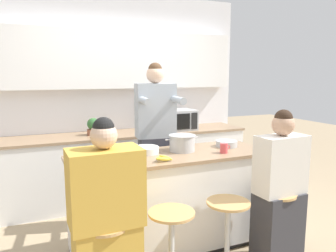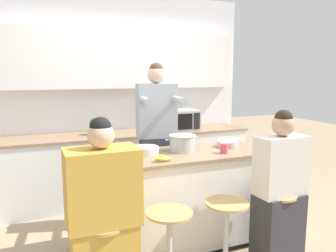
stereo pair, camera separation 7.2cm
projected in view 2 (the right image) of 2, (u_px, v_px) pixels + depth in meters
The scene contains 18 objects.
ground_plane at pixel (171, 247), 3.13m from camera, with size 16.00×16.00×0.00m, color tan.
wall_back at pixel (124, 81), 4.44m from camera, with size 3.48×0.22×2.70m.
back_counter at pixel (131, 165), 4.34m from camera, with size 3.23×0.62×0.89m.
kitchen_island at pixel (171, 201), 3.06m from camera, with size 1.86×0.65×0.91m.
bar_stool_center_left at pixel (169, 250), 2.46m from camera, with size 0.38×0.38×0.63m.
bar_stool_center_right at pixel (226, 238), 2.64m from camera, with size 0.38×0.38×0.63m.
bar_stool_rightmost at pixel (274, 226), 2.84m from camera, with size 0.38×0.38×0.63m.
person_cooking at pixel (157, 146), 3.53m from camera, with size 0.47×0.58×1.76m.
person_wrapped_blanket at pixel (104, 223), 2.23m from camera, with size 0.49×0.30×1.36m.
person_seated_near at pixel (279, 196), 2.78m from camera, with size 0.45×0.28×1.35m.
cooking_pot at pixel (182, 143), 3.09m from camera, with size 0.34×0.25×0.16m.
fruit_bowl at pixel (146, 150), 3.02m from camera, with size 0.24×0.24×0.06m.
mixing_bowl_steel at pixel (227, 144), 3.28m from camera, with size 0.21×0.21×0.06m.
coffee_cup_near at pixel (224, 148), 3.01m from camera, with size 0.10×0.07×0.09m.
coffee_cup_far at pixel (86, 156), 2.75m from camera, with size 0.11×0.08×0.08m.
banana_bunch at pixel (162, 158), 2.74m from camera, with size 0.17×0.12×0.06m.
microwave at pixel (179, 120), 4.46m from camera, with size 0.49×0.40×0.27m.
potted_plant at pixel (96, 127), 4.09m from camera, with size 0.16×0.16×0.22m.
Camera 2 is at (-1.11, -2.70, 1.64)m, focal length 35.00 mm.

